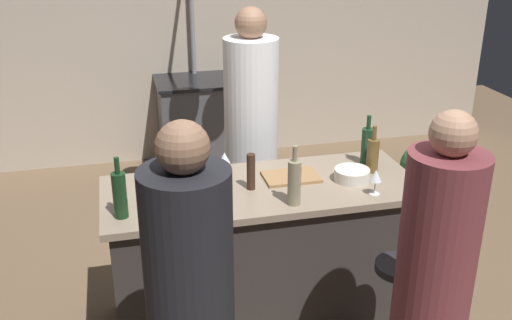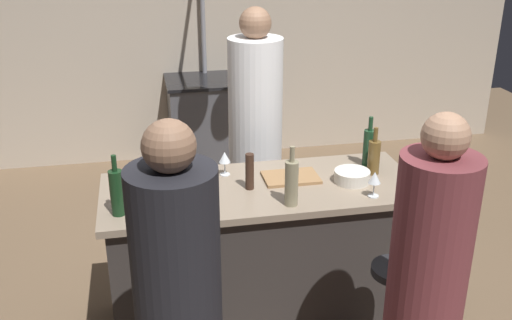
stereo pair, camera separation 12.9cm
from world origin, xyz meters
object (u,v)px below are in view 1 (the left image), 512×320
Objects in this scene: wine_bottle_rose at (160,190)px; wine_bottle_amber at (373,155)px; mixing_bowl_ceramic at (352,175)px; bar_stool_right at (395,313)px; wine_bottle_red at (120,194)px; wine_bottle_white at (294,182)px; guest_right at (431,295)px; pepper_mill at (251,172)px; stove_range at (200,124)px; chef at (251,144)px; mixing_bowl_blue at (185,180)px; wine_bottle_green at (367,145)px; wine_glass_near_right_guest at (224,159)px; wine_glass_by_chef at (376,177)px; potted_plant at (421,170)px; cutting_board at (291,177)px.

wine_bottle_amber is (1.27, 0.20, -0.01)m from wine_bottle_rose.
bar_stool_right is at bearing -85.18° from mixing_bowl_ceramic.
wine_bottle_white reaches higher than wine_bottle_red.
guest_right reaches higher than wine_bottle_rose.
mixing_bowl_ceramic is (-0.05, 0.58, 0.56)m from bar_stool_right.
guest_right is at bearing -57.87° from pepper_mill.
bar_stool_right is 2.25× the size of wine_bottle_rose.
stove_range is 3.49m from guest_right.
wine_bottle_rose is at bearing -102.63° from stove_range.
chef is at bearing 48.56° from wine_bottle_red.
guest_right is 1.47m from mixing_bowl_blue.
mixing_bowl_blue is (-0.36, 0.14, -0.07)m from pepper_mill.
chef is at bearing 88.46° from wine_bottle_white.
wine_bottle_green reaches higher than wine_glass_near_right_guest.
mixing_bowl_ceramic is at bearing -2.47° from pepper_mill.
wine_bottle_red is at bearing 177.40° from wine_glass_by_chef.
wine_bottle_white reaches higher than wine_glass_near_right_guest.
wine_bottle_red reaches higher than bar_stool_right.
wine_bottle_amber is at bearing 4.96° from pepper_mill.
pepper_mill is 0.63× the size of wine_bottle_white.
wine_bottle_white is (0.90, -0.07, 0.00)m from wine_bottle_red.
cutting_board reaches higher than potted_plant.
guest_right is 1.40m from wine_glass_near_right_guest.
stove_range is at bearing 107.06° from wine_bottle_green.
guest_right is 1.19m from wine_bottle_green.
guest_right is 5.14× the size of wine_bottle_green.
wine_glass_near_right_guest is at bearing 32.36° from wine_bottle_red.
cutting_board is 0.97× the size of wine_bottle_white.
wine_bottle_amber is at bearing 81.52° from guest_right.
wine_bottle_green reaches higher than pepper_mill.
cutting_board is (-0.38, 0.69, 0.53)m from bar_stool_right.
mixing_bowl_ceramic is at bearing -66.92° from chef.
wine_glass_by_chef is at bearing -30.78° from wine_glass_near_right_guest.
wine_glass_near_right_guest is at bearing -94.52° from stove_range.
chef reaches higher than guest_right.
chef is 0.80m from cutting_board.
wine_bottle_red is 2.24× the size of wine_glass_near_right_guest.
potted_plant is 1.62× the size of cutting_board.
wine_bottle_white is (-0.08, -0.32, 0.12)m from cutting_board.
wine_bottle_rose reaches higher than wine_bottle_amber.
guest_right is 5.05× the size of cutting_board.
wine_glass_near_right_guest is (-0.32, -0.66, 0.18)m from chef.
stove_range is 2.77m from wine_bottle_white.
wine_glass_by_chef is at bearing -76.29° from mixing_bowl_ceramic.
wine_bottle_white is at bearing -34.84° from mixing_bowl_blue.
wine_bottle_white is 1.05× the size of wine_bottle_green.
wine_glass_by_chef reaches higher than bar_stool_right.
wine_bottle_green is (0.59, 0.42, -0.01)m from wine_bottle_white.
mixing_bowl_ceramic is (-0.05, 0.20, -0.07)m from wine_glass_by_chef.
wine_glass_by_chef is 1.07m from mixing_bowl_blue.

